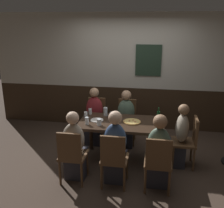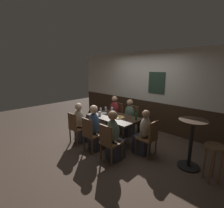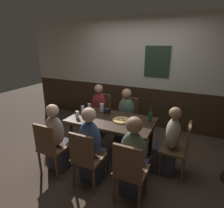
# 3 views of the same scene
# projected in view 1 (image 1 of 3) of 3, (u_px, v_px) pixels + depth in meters

# --- Properties ---
(ground_plane) EXTENTS (12.00, 12.00, 0.00)m
(ground_plane) POSITION_uv_depth(u_px,v_px,m) (121.00, 160.00, 4.86)
(ground_plane) COLOR #423328
(wall_back) EXTENTS (6.40, 0.13, 2.60)m
(wall_back) POSITION_uv_depth(u_px,v_px,m) (131.00, 72.00, 6.02)
(wall_back) COLOR #332316
(wall_back) RESTS_ON ground_plane
(dining_table) EXTENTS (1.46, 0.82, 0.74)m
(dining_table) POSITION_uv_depth(u_px,v_px,m) (121.00, 127.00, 4.66)
(dining_table) COLOR black
(dining_table) RESTS_ON ground_plane
(chair_head_east) EXTENTS (0.40, 0.40, 0.88)m
(chair_head_east) POSITION_uv_depth(u_px,v_px,m) (188.00, 139.00, 4.53)
(chair_head_east) COLOR brown
(chair_head_east) RESTS_ON ground_plane
(chair_mid_far) EXTENTS (0.40, 0.40, 0.88)m
(chair_mid_far) POSITION_uv_depth(u_px,v_px,m) (127.00, 118.00, 5.49)
(chair_mid_far) COLOR brown
(chair_mid_far) RESTS_ON ground_plane
(chair_right_near) EXTENTS (0.40, 0.40, 0.88)m
(chair_right_near) POSITION_uv_depth(u_px,v_px,m) (158.00, 161.00, 3.83)
(chair_right_near) COLOR brown
(chair_right_near) RESTS_ON ground_plane
(chair_mid_near) EXTENTS (0.40, 0.40, 0.88)m
(chair_mid_near) POSITION_uv_depth(u_px,v_px,m) (114.00, 157.00, 3.93)
(chair_mid_near) COLOR brown
(chair_mid_near) RESTS_ON ground_plane
(chair_left_far) EXTENTS (0.40, 0.40, 0.88)m
(chair_left_far) POSITION_uv_depth(u_px,v_px,m) (96.00, 117.00, 5.59)
(chair_left_far) COLOR brown
(chair_left_far) RESTS_ON ground_plane
(chair_left_near) EXTENTS (0.40, 0.40, 0.88)m
(chair_left_near) POSITION_uv_depth(u_px,v_px,m) (72.00, 154.00, 4.03)
(chair_left_near) COLOR brown
(chair_left_near) RESTS_ON ground_plane
(person_head_east) EXTENTS (0.37, 0.34, 1.11)m
(person_head_east) POSITION_uv_depth(u_px,v_px,m) (178.00, 140.00, 4.56)
(person_head_east) COLOR #2D2D38
(person_head_east) RESTS_ON ground_plane
(person_mid_far) EXTENTS (0.34, 0.37, 1.12)m
(person_mid_far) POSITION_uv_depth(u_px,v_px,m) (126.00, 122.00, 5.34)
(person_mid_far) COLOR #2D2D38
(person_mid_far) RESTS_ON ground_plane
(person_right_near) EXTENTS (0.34, 0.37, 1.16)m
(person_right_near) POSITION_uv_depth(u_px,v_px,m) (158.00, 156.00, 3.98)
(person_right_near) COLOR #2D2D38
(person_right_near) RESTS_ON ground_plane
(person_mid_near) EXTENTS (0.34, 0.37, 1.18)m
(person_mid_near) POSITION_uv_depth(u_px,v_px,m) (116.00, 152.00, 4.08)
(person_mid_near) COLOR #2D2D38
(person_mid_near) RESTS_ON ground_plane
(person_left_far) EXTENTS (0.34, 0.37, 1.15)m
(person_left_far) POSITION_uv_depth(u_px,v_px,m) (94.00, 120.00, 5.44)
(person_left_far) COLOR #2D2D38
(person_left_far) RESTS_ON ground_plane
(person_left_near) EXTENTS (0.34, 0.37, 1.13)m
(person_left_near) POSITION_uv_depth(u_px,v_px,m) (75.00, 150.00, 4.19)
(person_left_near) COLOR #2D2D38
(person_left_near) RESTS_ON ground_plane
(pizza) EXTENTS (0.30, 0.30, 0.03)m
(pizza) POSITION_uv_depth(u_px,v_px,m) (132.00, 122.00, 4.61)
(pizza) COLOR tan
(pizza) RESTS_ON dining_table
(beer_glass_half) EXTENTS (0.06, 0.06, 0.10)m
(beer_glass_half) POSITION_uv_depth(u_px,v_px,m) (90.00, 112.00, 5.00)
(beer_glass_half) COLOR silver
(beer_glass_half) RESTS_ON dining_table
(pint_glass_stout) EXTENTS (0.06, 0.06, 0.13)m
(pint_glass_stout) POSITION_uv_depth(u_px,v_px,m) (87.00, 121.00, 4.51)
(pint_glass_stout) COLOR silver
(pint_glass_stout) RESTS_ON dining_table
(tumbler_water) EXTENTS (0.07, 0.07, 0.15)m
(tumbler_water) POSITION_uv_depth(u_px,v_px,m) (106.00, 112.00, 4.91)
(tumbler_water) COLOR silver
(tumbler_water) RESTS_ON dining_table
(beer_glass_tall) EXTENTS (0.08, 0.08, 0.11)m
(beer_glass_tall) POSITION_uv_depth(u_px,v_px,m) (99.00, 122.00, 4.48)
(beer_glass_tall) COLOR silver
(beer_glass_tall) RESTS_ON dining_table
(pint_glass_amber) EXTENTS (0.06, 0.06, 0.11)m
(pint_glass_amber) POSITION_uv_depth(u_px,v_px,m) (86.00, 115.00, 4.83)
(pint_glass_amber) COLOR silver
(pint_glass_amber) RESTS_ON dining_table
(beer_bottle_green) EXTENTS (0.06, 0.06, 0.24)m
(beer_bottle_green) POSITION_uv_depth(u_px,v_px,m) (158.00, 115.00, 4.68)
(beer_bottle_green) COLOR #194723
(beer_bottle_green) RESTS_ON dining_table
(plate_white_large) EXTENTS (0.23, 0.23, 0.01)m
(plate_white_large) POSITION_uv_depth(u_px,v_px,m) (97.00, 120.00, 4.70)
(plate_white_large) COLOR white
(plate_white_large) RESTS_ON dining_table
(condiment_caddy) EXTENTS (0.11, 0.09, 0.09)m
(condiment_caddy) POSITION_uv_depth(u_px,v_px,m) (113.00, 115.00, 4.86)
(condiment_caddy) COLOR black
(condiment_caddy) RESTS_ON dining_table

